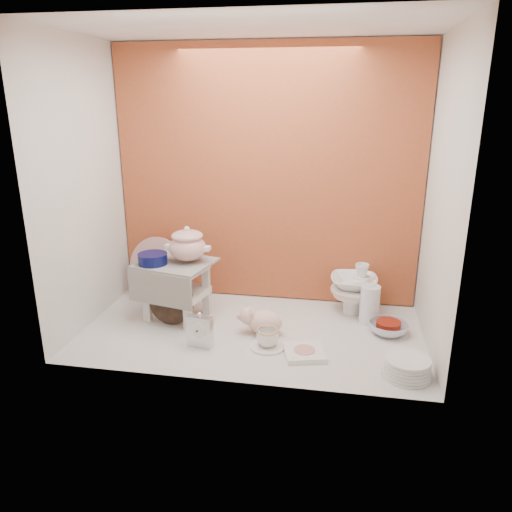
{
  "coord_description": "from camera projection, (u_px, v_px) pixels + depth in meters",
  "views": [
    {
      "loc": [
        0.44,
        -2.35,
        1.21
      ],
      "look_at": [
        0.02,
        0.02,
        0.42
      ],
      "focal_mm": 34.64,
      "sensor_mm": 36.0,
      "label": 1
    }
  ],
  "objects": [
    {
      "name": "plush_pig",
      "position": [
        265.0,
        322.0,
        2.6
      ],
      "size": [
        0.28,
        0.23,
        0.14
      ],
      "primitive_type": "ellipsoid",
      "rotation": [
        0.0,
        0.0,
        -0.32
      ],
      "color": "beige",
      "rests_on": "ground"
    },
    {
      "name": "blue_white_vase",
      "position": [
        162.0,
        283.0,
        3.03
      ],
      "size": [
        0.24,
        0.24,
        0.22
      ],
      "primitive_type": "imported",
      "rotation": [
        0.0,
        0.0,
        0.14
      ],
      "color": "white",
      "rests_on": "ground"
    },
    {
      "name": "porcelain_tower",
      "position": [
        353.0,
        288.0,
        2.83
      ],
      "size": [
        0.32,
        0.32,
        0.3
      ],
      "primitive_type": null,
      "rotation": [
        0.0,
        0.0,
        0.24
      ],
      "color": "white",
      "rests_on": "ground"
    },
    {
      "name": "cobalt_bowl",
      "position": [
        153.0,
        259.0,
        2.68
      ],
      "size": [
        0.18,
        0.18,
        0.06
      ],
      "primitive_type": "cylinder",
      "rotation": [
        0.0,
        0.0,
        -0.16
      ],
      "color": "#090E44",
      "rests_on": "step_stool"
    },
    {
      "name": "teacup_saucer",
      "position": [
        267.0,
        346.0,
        2.48
      ],
      "size": [
        0.2,
        0.2,
        0.01
      ],
      "primitive_type": "cylinder",
      "rotation": [
        0.0,
        0.0,
        0.17
      ],
      "color": "white",
      "rests_on": "ground"
    },
    {
      "name": "mantel_clock",
      "position": [
        200.0,
        330.0,
        2.46
      ],
      "size": [
        0.13,
        0.06,
        0.19
      ],
      "primitive_type": "cube",
      "rotation": [
        0.0,
        0.0,
        -0.16
      ],
      "color": "silver",
      "rests_on": "ground"
    },
    {
      "name": "niche_shell",
      "position": [
        258.0,
        152.0,
        2.53
      ],
      "size": [
        1.86,
        1.03,
        1.53
      ],
      "color": "#A84F2A",
      "rests_on": "ground"
    },
    {
      "name": "dinner_plate_stack",
      "position": [
        407.0,
        367.0,
        2.22
      ],
      "size": [
        0.25,
        0.25,
        0.09
      ],
      "primitive_type": "cylinder",
      "rotation": [
        0.0,
        0.0,
        -0.15
      ],
      "color": "white",
      "rests_on": "ground"
    },
    {
      "name": "gold_rim_teacup",
      "position": [
        268.0,
        337.0,
        2.46
      ],
      "size": [
        0.14,
        0.14,
        0.09
      ],
      "primitive_type": "imported",
      "rotation": [
        0.0,
        0.0,
        0.35
      ],
      "color": "white",
      "rests_on": "teacup_saucer"
    },
    {
      "name": "floral_platter",
      "position": [
        157.0,
        269.0,
        3.01
      ],
      "size": [
        0.41,
        0.22,
        0.39
      ],
      "primitive_type": null,
      "rotation": [
        0.0,
        0.0,
        -0.28
      ],
      "color": "silver",
      "rests_on": "ground"
    },
    {
      "name": "lacquer_tray",
      "position": [
        171.0,
        301.0,
        2.71
      ],
      "size": [
        0.26,
        0.06,
        0.26
      ],
      "primitive_type": null,
      "rotation": [
        0.0,
        0.0,
        -0.03
      ],
      "color": "black",
      "rests_on": "ground"
    },
    {
      "name": "ground",
      "position": [
        252.0,
        331.0,
        2.65
      ],
      "size": [
        1.8,
        1.8,
        0.0
      ],
      "primitive_type": "plane",
      "color": "silver",
      "rests_on": "ground"
    },
    {
      "name": "soup_tureen",
      "position": [
        188.0,
        244.0,
        2.7
      ],
      "size": [
        0.29,
        0.29,
        0.2
      ],
      "primitive_type": null,
      "rotation": [
        0.0,
        0.0,
        -0.21
      ],
      "color": "white",
      "rests_on": "step_stool"
    },
    {
      "name": "lattice_dish",
      "position": [
        304.0,
        353.0,
        2.4
      ],
      "size": [
        0.23,
        0.23,
        0.03
      ],
      "primitive_type": "cube",
      "rotation": [
        0.0,
        0.0,
        0.26
      ],
      "color": "white",
      "rests_on": "ground"
    },
    {
      "name": "crystal_bowl",
      "position": [
        388.0,
        328.0,
        2.61
      ],
      "size": [
        0.27,
        0.27,
        0.06
      ],
      "primitive_type": "imported",
      "rotation": [
        0.0,
        0.0,
        0.38
      ],
      "color": "silver",
      "rests_on": "ground"
    },
    {
      "name": "clear_glass_vase",
      "position": [
        370.0,
        305.0,
        2.72
      ],
      "size": [
        0.14,
        0.14,
        0.22
      ],
      "primitive_type": "cylinder",
      "rotation": [
        0.0,
        0.0,
        -0.43
      ],
      "color": "silver",
      "rests_on": "ground"
    },
    {
      "name": "step_stool",
      "position": [
        177.0,
        290.0,
        2.77
      ],
      "size": [
        0.45,
        0.41,
        0.33
      ],
      "primitive_type": null,
      "rotation": [
        0.0,
        0.0,
        -0.23
      ],
      "color": "silver",
      "rests_on": "ground"
    }
  ]
}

